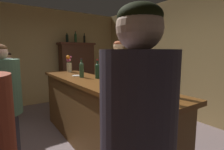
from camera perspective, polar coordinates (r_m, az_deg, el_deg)
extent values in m
cube|color=tan|center=(5.36, -24.40, 5.54)|extent=(5.32, 0.12, 2.72)
cube|color=tan|center=(4.21, 24.92, 5.08)|extent=(0.12, 6.28, 2.72)
cube|color=brown|center=(2.78, -6.09, -13.28)|extent=(0.58, 2.95, 1.02)
cube|color=brown|center=(2.63, -6.26, -2.32)|extent=(0.66, 3.07, 0.05)
cube|color=#48281C|center=(5.44, -11.46, 1.05)|extent=(1.01, 0.37, 1.77)
cube|color=#4B261A|center=(5.41, -11.71, 10.07)|extent=(1.09, 0.43, 0.06)
cylinder|color=black|center=(1.75, 19.08, -3.08)|extent=(0.07, 0.07, 0.24)
sphere|color=black|center=(1.73, 19.26, 0.76)|extent=(0.07, 0.07, 0.07)
cylinder|color=black|center=(1.73, 19.33, 2.32)|extent=(0.02, 0.02, 0.10)
cylinder|color=black|center=(1.72, 19.41, 4.16)|extent=(0.03, 0.03, 0.02)
cylinder|color=#1A3923|center=(2.80, -4.80, 0.90)|extent=(0.08, 0.08, 0.20)
sphere|color=#1A3923|center=(2.79, -4.82, 2.94)|extent=(0.08, 0.08, 0.08)
cylinder|color=#1A3923|center=(2.79, -4.83, 3.89)|extent=(0.03, 0.03, 0.09)
cylinder|color=red|center=(2.78, -4.85, 5.00)|extent=(0.03, 0.03, 0.02)
cylinder|color=#265030|center=(1.69, 3.73, -3.01)|extent=(0.06, 0.06, 0.24)
sphere|color=#265030|center=(1.67, 3.77, 0.98)|extent=(0.06, 0.06, 0.06)
cylinder|color=#265030|center=(1.67, 3.78, 2.22)|extent=(0.02, 0.02, 0.07)
cylinder|color=#B42326|center=(1.67, 3.79, 3.74)|extent=(0.03, 0.03, 0.02)
cylinder|color=#2E492E|center=(2.94, -10.01, 1.25)|extent=(0.08, 0.08, 0.21)
sphere|color=#2E492E|center=(2.93, -10.06, 3.31)|extent=(0.08, 0.08, 0.08)
cylinder|color=#2E492E|center=(2.93, -10.08, 4.19)|extent=(0.03, 0.03, 0.09)
cylinder|color=black|center=(2.93, -10.10, 5.24)|extent=(0.03, 0.03, 0.02)
cylinder|color=#482718|center=(2.16, -1.87, -1.26)|extent=(0.07, 0.07, 0.19)
sphere|color=#482718|center=(2.15, -1.88, 1.22)|extent=(0.07, 0.07, 0.07)
cylinder|color=#482718|center=(2.15, -1.88, 2.45)|extent=(0.03, 0.03, 0.09)
cylinder|color=black|center=(2.14, -1.89, 3.90)|extent=(0.03, 0.03, 0.02)
cylinder|color=black|center=(1.54, 16.24, -4.66)|extent=(0.07, 0.07, 0.22)
sphere|color=black|center=(1.52, 16.40, -0.54)|extent=(0.07, 0.07, 0.07)
cylinder|color=black|center=(1.51, 16.46, 0.92)|extent=(0.03, 0.03, 0.08)
cylinder|color=red|center=(1.51, 16.53, 2.68)|extent=(0.03, 0.03, 0.02)
cylinder|color=white|center=(1.98, 11.29, -5.00)|extent=(0.06, 0.06, 0.00)
cylinder|color=white|center=(1.97, 11.32, -4.09)|extent=(0.01, 0.01, 0.06)
ellipsoid|color=white|center=(1.96, 11.37, -2.11)|extent=(0.06, 0.06, 0.08)
ellipsoid|color=maroon|center=(1.96, 11.35, -2.74)|extent=(0.05, 0.05, 0.03)
cylinder|color=white|center=(2.23, 2.49, -3.43)|extent=(0.07, 0.07, 0.00)
cylinder|color=white|center=(2.22, 2.49, -2.59)|extent=(0.01, 0.01, 0.06)
ellipsoid|color=white|center=(2.21, 2.50, -0.82)|extent=(0.08, 0.08, 0.08)
ellipsoid|color=maroon|center=(2.21, 2.50, -1.37)|extent=(0.07, 0.07, 0.03)
cylinder|color=tan|center=(3.79, -13.93, 2.44)|extent=(0.10, 0.10, 0.19)
cylinder|color=#38602D|center=(3.79, -13.41, 4.27)|extent=(0.01, 0.01, 0.20)
sphere|color=#C44478|center=(3.79, -13.46, 5.78)|extent=(0.04, 0.04, 0.04)
cylinder|color=#38602D|center=(3.81, -14.19, 3.79)|extent=(0.01, 0.01, 0.14)
sphere|color=#C7457E|center=(3.80, -14.22, 4.83)|extent=(0.08, 0.08, 0.08)
cylinder|color=#38602D|center=(3.77, -14.29, 4.20)|extent=(0.01, 0.01, 0.20)
sphere|color=orange|center=(3.76, -14.34, 5.70)|extent=(0.08, 0.08, 0.08)
cylinder|color=#38602D|center=(3.76, -13.80, 3.78)|extent=(0.01, 0.01, 0.14)
sphere|color=#D35887|center=(3.76, -13.83, 4.86)|extent=(0.06, 0.06, 0.06)
cylinder|color=white|center=(3.14, -11.79, -0.21)|extent=(0.14, 0.14, 0.01)
cylinder|color=black|center=(5.31, -14.61, 11.42)|extent=(0.08, 0.08, 0.20)
sphere|color=black|center=(5.32, -14.64, 12.48)|extent=(0.08, 0.08, 0.08)
cylinder|color=black|center=(5.32, -14.66, 12.88)|extent=(0.03, 0.03, 0.07)
cylinder|color=gold|center=(5.33, -14.68, 13.36)|extent=(0.03, 0.03, 0.02)
cylinder|color=#254B26|center=(5.41, -11.94, 11.63)|extent=(0.07, 0.07, 0.24)
sphere|color=#254B26|center=(5.42, -11.98, 12.87)|extent=(0.07, 0.07, 0.07)
cylinder|color=#254B26|center=(5.42, -11.99, 13.38)|extent=(0.03, 0.03, 0.10)
cylinder|color=red|center=(5.43, -12.01, 13.97)|extent=(0.03, 0.03, 0.02)
cylinder|color=black|center=(5.53, -9.09, 11.46)|extent=(0.06, 0.06, 0.21)
sphere|color=black|center=(5.53, -9.12, 12.53)|extent=(0.06, 0.06, 0.06)
cylinder|color=black|center=(5.54, -9.13, 13.00)|extent=(0.02, 0.02, 0.09)
cylinder|color=gold|center=(5.54, -9.14, 13.55)|extent=(0.03, 0.03, 0.02)
cylinder|color=#292831|center=(2.53, -31.33, -19.45)|extent=(0.28, 0.28, 0.80)
cylinder|color=#43654B|center=(2.31, -32.58, -3.42)|extent=(0.39, 0.39, 0.63)
cylinder|color=#B6AC92|center=(4.15, -30.58, -9.09)|extent=(0.22, 0.22, 0.76)
cylinder|color=#4C6049|center=(4.02, -31.23, -0.04)|extent=(0.30, 0.30, 0.56)
sphere|color=#966D4A|center=(3.99, -31.60, 5.16)|extent=(0.20, 0.20, 0.20)
ellipsoid|color=black|center=(3.99, -31.64, 5.79)|extent=(0.19, 0.19, 0.11)
cylinder|color=#332B36|center=(0.84, 8.48, -14.50)|extent=(0.35, 0.35, 0.65)
sphere|color=#D3AD92|center=(0.79, 9.12, 15.20)|extent=(0.21, 0.21, 0.21)
ellipsoid|color=black|center=(0.79, 9.20, 18.58)|extent=(0.20, 0.20, 0.12)
cylinder|color=brown|center=(3.03, -31.87, -14.78)|extent=(0.23, 0.23, 0.81)
cylinder|color=#302A31|center=(2.85, -32.89, -1.44)|extent=(0.32, 0.32, 0.61)
cylinder|color=maroon|center=(3.32, 2.05, -11.13)|extent=(0.23, 0.23, 0.86)
cylinder|color=tan|center=(3.16, 2.11, 2.00)|extent=(0.31, 0.31, 0.66)
sphere|color=#DAAE85|center=(3.14, 2.15, 9.49)|extent=(0.19, 0.19, 0.19)
ellipsoid|color=#9F4E2D|center=(3.15, 2.15, 10.26)|extent=(0.18, 0.18, 0.10)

